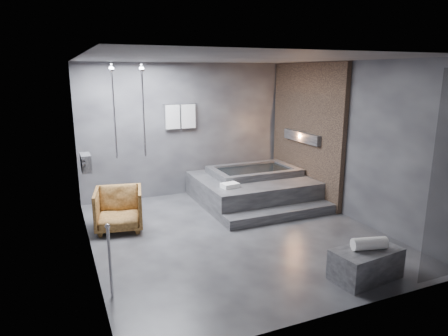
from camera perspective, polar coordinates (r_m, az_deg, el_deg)
name	(u,v)px	position (r m, az deg, el deg)	size (l,w,h in m)	color
room	(251,126)	(6.64, 3.88, 5.96)	(5.00, 5.04, 2.82)	#28282B
tub_deck	(252,189)	(8.30, 3.97, -2.98)	(2.20, 2.00, 0.50)	#2D2D2F
tub_step	(281,214)	(7.37, 8.15, -6.54)	(2.20, 0.36, 0.18)	#2D2D2F
concrete_bench	(366,264)	(5.59, 19.58, -12.76)	(0.89, 0.49, 0.40)	#353537
driftwood_chair	(119,209)	(6.98, -14.78, -5.70)	(0.77, 0.79, 0.72)	#4D2F13
rolled_towel	(369,244)	(5.48, 20.05, -10.11)	(0.16, 0.16, 0.45)	white
deck_towel	(230,185)	(7.47, 0.87, -2.49)	(0.31, 0.23, 0.08)	white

